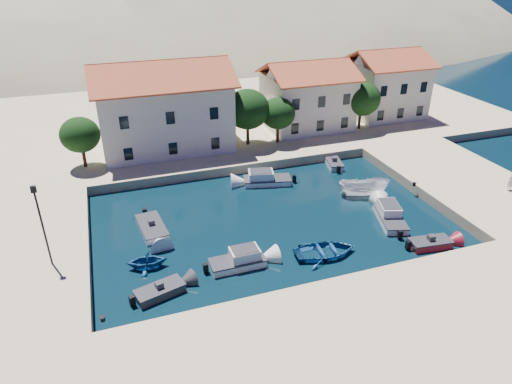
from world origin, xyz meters
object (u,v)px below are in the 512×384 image
at_px(building_left, 163,104).
at_px(building_mid, 307,94).
at_px(boat_east, 363,195).
at_px(cabin_cruiser_east, 390,217).
at_px(lamppost, 41,219).
at_px(rowboat_south, 325,255).
at_px(cabin_cruiser_south, 237,261).
at_px(pedestrian, 511,181).
at_px(building_right, 386,82).

distance_m(building_left, building_mid, 18.04).
bearing_deg(boat_east, cabin_cruiser_east, -164.14).
height_order(lamppost, rowboat_south, lamppost).
height_order(building_left, building_mid, building_left).
xyz_separation_m(lamppost, cabin_cruiser_south, (12.86, -3.34, -4.28)).
xyz_separation_m(building_left, cabin_cruiser_south, (1.36, -23.34, -5.46)).
xyz_separation_m(building_left, rowboat_south, (8.21, -24.17, -5.94)).
bearing_deg(pedestrian, boat_east, -25.37).
height_order(building_mid, cabin_cruiser_south, building_mid).
bearing_deg(pedestrian, cabin_cruiser_east, -3.36).
bearing_deg(cabin_cruiser_south, cabin_cruiser_east, 6.78).
bearing_deg(boat_east, rowboat_south, 153.59).
bearing_deg(building_left, boat_east, -45.69).
bearing_deg(rowboat_south, boat_east, -40.64).
height_order(building_left, boat_east, building_left).
xyz_separation_m(building_left, cabin_cruiser_east, (15.79, -21.54, -5.46)).
xyz_separation_m(building_right, pedestrian, (-1.45, -23.61, -3.57)).
xyz_separation_m(building_left, building_right, (30.00, 2.00, -0.46)).
bearing_deg(building_mid, building_left, -176.82).
xyz_separation_m(building_right, cabin_cruiser_south, (-28.64, -25.34, -5.00)).
xyz_separation_m(building_mid, lamppost, (-29.50, -21.00, -0.47)).
bearing_deg(lamppost, pedestrian, -2.31).
height_order(lamppost, cabin_cruiser_east, lamppost).
bearing_deg(building_mid, cabin_cruiser_south, -124.35).
distance_m(rowboat_south, pedestrian, 20.59).
relative_size(building_left, cabin_cruiser_south, 3.55).
relative_size(building_mid, rowboat_south, 2.15).
bearing_deg(lamppost, rowboat_south, -11.94).
bearing_deg(building_left, building_right, 3.81).
bearing_deg(pedestrian, building_left, -40.14).
height_order(building_mid, cabin_cruiser_east, building_mid).
height_order(building_right, lamppost, building_right).
bearing_deg(cabin_cruiser_south, boat_east, 24.58).
bearing_deg(building_left, lamppost, -119.90).
distance_m(building_left, cabin_cruiser_south, 24.01).
bearing_deg(pedestrian, rowboat_south, 4.14).
height_order(lamppost, pedestrian, lamppost).
distance_m(building_left, cabin_cruiser_east, 27.26).
bearing_deg(building_right, pedestrian, -93.50).
bearing_deg(building_right, rowboat_south, -129.79).
relative_size(cabin_cruiser_south, boat_east, 0.86).
bearing_deg(building_left, cabin_cruiser_south, -86.66).
bearing_deg(building_left, cabin_cruiser_east, -53.76).
bearing_deg(lamppost, building_left, 60.10).
bearing_deg(boat_east, building_mid, 13.18).
relative_size(cabin_cruiser_south, rowboat_south, 0.85).
relative_size(building_mid, cabin_cruiser_east, 2.07).
xyz_separation_m(cabin_cruiser_south, pedestrian, (27.19, 1.73, 1.42)).
relative_size(cabin_cruiser_south, pedestrian, 2.30).
bearing_deg(rowboat_south, lamppost, 83.21).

